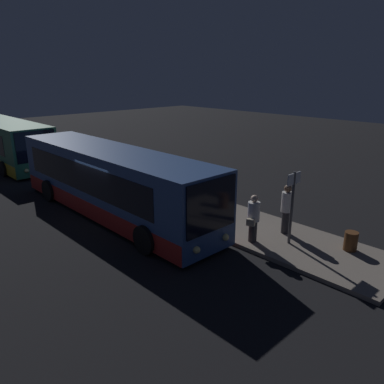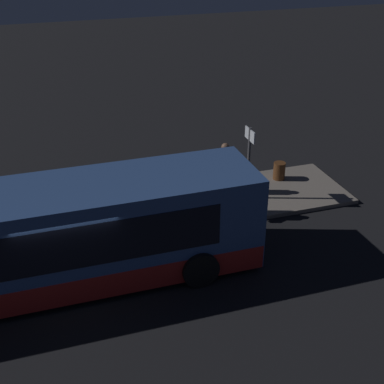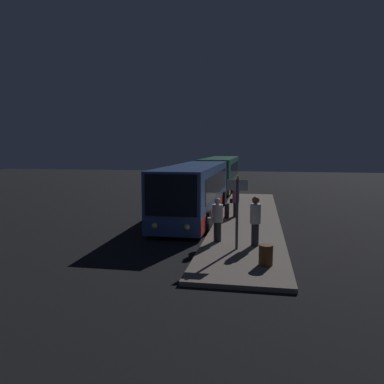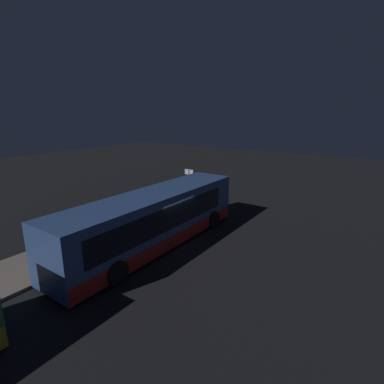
% 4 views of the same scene
% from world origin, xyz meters
% --- Properties ---
extents(ground, '(80.00, 80.00, 0.00)m').
position_xyz_m(ground, '(0.00, 0.00, 0.00)').
color(ground, black).
extents(platform, '(20.00, 3.18, 0.14)m').
position_xyz_m(platform, '(0.00, 3.19, 0.07)').
color(platform, slate).
rests_on(platform, ground).
extents(bus_lead, '(11.78, 2.75, 2.84)m').
position_xyz_m(bus_lead, '(-0.66, 0.23, 1.41)').
color(bus_lead, '#33518C').
rests_on(bus_lead, ground).
extents(bus_second, '(12.41, 2.85, 2.86)m').
position_xyz_m(bus_second, '(-14.57, 0.23, 1.41)').
color(bus_second, '#2D704C').
rests_on(bus_second, ground).
extents(passenger_boarding, '(0.54, 0.68, 1.72)m').
position_xyz_m(passenger_boarding, '(5.42, 2.14, 1.06)').
color(passenger_boarding, '#2D2D33').
rests_on(passenger_boarding, platform).
extents(passenger_waiting, '(0.62, 0.60, 1.67)m').
position_xyz_m(passenger_waiting, '(-0.06, 2.51, 1.04)').
color(passenger_waiting, '#2D2D33').
rests_on(passenger_waiting, platform).
extents(passenger_with_bags, '(0.50, 0.50, 1.86)m').
position_xyz_m(passenger_with_bags, '(5.79, 3.61, 1.15)').
color(passenger_with_bags, '#2D2D33').
rests_on(passenger_with_bags, platform).
extents(suitcase, '(0.40, 0.22, 0.98)m').
position_xyz_m(suitcase, '(0.40, 2.09, 0.51)').
color(suitcase, black).
rests_on(suitcase, platform).
extents(sign_post, '(0.10, 0.74, 2.58)m').
position_xyz_m(sign_post, '(6.39, 2.96, 1.76)').
color(sign_post, '#4C4C51').
rests_on(sign_post, platform).
extents(trash_bin, '(0.44, 0.44, 0.65)m').
position_xyz_m(trash_bin, '(8.11, 3.97, 0.47)').
color(trash_bin, '#593319').
rests_on(trash_bin, platform).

